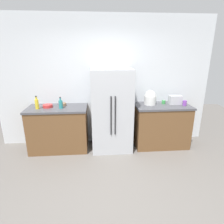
{
  "coord_description": "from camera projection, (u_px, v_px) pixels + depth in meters",
  "views": [
    {
      "loc": [
        -0.17,
        -2.28,
        2.02
      ],
      "look_at": [
        0.05,
        0.44,
        1.14
      ],
      "focal_mm": 29.97,
      "sensor_mm": 36.0,
      "label": 1
    }
  ],
  "objects": [
    {
      "name": "ground_plane",
      "position": [
        111.0,
        193.0,
        2.79
      ],
      "size": [
        9.3,
        9.3,
        0.0
      ],
      "primitive_type": "plane",
      "color": "slate"
    },
    {
      "name": "kitchen_back_panel",
      "position": [
        105.0,
        82.0,
        4.11
      ],
      "size": [
        4.65,
        0.1,
        2.76
      ],
      "primitive_type": "cube",
      "color": "silver",
      "rests_on": "ground_plane"
    },
    {
      "name": "counter_left",
      "position": [
        59.0,
        128.0,
        3.96
      ],
      "size": [
        1.21,
        0.65,
        0.93
      ],
      "color": "brown",
      "rests_on": "ground_plane"
    },
    {
      "name": "counter_right",
      "position": [
        161.0,
        125.0,
        4.13
      ],
      "size": [
        1.17,
        0.65,
        0.93
      ],
      "color": "brown",
      "rests_on": "ground_plane"
    },
    {
      "name": "refrigerator",
      "position": [
        112.0,
        110.0,
        3.89
      ],
      "size": [
        0.82,
        0.71,
        1.7
      ],
      "color": "#B7BABF",
      "rests_on": "ground_plane"
    },
    {
      "name": "toaster",
      "position": [
        175.0,
        100.0,
        4.03
      ],
      "size": [
        0.26,
        0.15,
        0.19
      ],
      "primitive_type": "cube",
      "color": "silver",
      "rests_on": "counter_right"
    },
    {
      "name": "rice_cooker",
      "position": [
        150.0,
        98.0,
        3.99
      ],
      "size": [
        0.25,
        0.25,
        0.3
      ],
      "color": "white",
      "rests_on": "counter_right"
    },
    {
      "name": "bottle_a",
      "position": [
        37.0,
        104.0,
        3.68
      ],
      "size": [
        0.07,
        0.07,
        0.26
      ],
      "color": "yellow",
      "rests_on": "counter_left"
    },
    {
      "name": "bottle_b",
      "position": [
        61.0,
        104.0,
        3.73
      ],
      "size": [
        0.08,
        0.08,
        0.23
      ],
      "color": "teal",
      "rests_on": "counter_left"
    },
    {
      "name": "cup_a",
      "position": [
        185.0,
        103.0,
        3.93
      ],
      "size": [
        0.08,
        0.08,
        0.11
      ],
      "primitive_type": "cylinder",
      "color": "purple",
      "rests_on": "counter_right"
    },
    {
      "name": "cup_b",
      "position": [
        164.0,
        102.0,
        4.07
      ],
      "size": [
        0.08,
        0.08,
        0.08
      ],
      "primitive_type": "cylinder",
      "color": "green",
      "rests_on": "counter_right"
    },
    {
      "name": "bowl_a",
      "position": [
        63.0,
        104.0,
        3.94
      ],
      "size": [
        0.14,
        0.14,
        0.05
      ],
      "primitive_type": "cylinder",
      "color": "brown",
      "rests_on": "counter_left"
    },
    {
      "name": "bowl_b",
      "position": [
        48.0,
        106.0,
        3.81
      ],
      "size": [
        0.19,
        0.19,
        0.06
      ],
      "primitive_type": "cylinder",
      "color": "red",
      "rests_on": "counter_left"
    }
  ]
}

